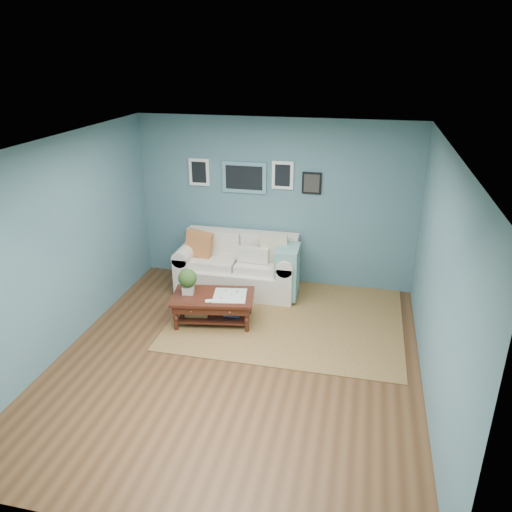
# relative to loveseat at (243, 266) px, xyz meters

# --- Properties ---
(room_shell) EXTENTS (5.00, 5.02, 2.70)m
(room_shell) POSITION_rel_loveseat_xyz_m (0.41, -1.97, 0.95)
(room_shell) COLOR brown
(room_shell) RESTS_ON ground
(area_rug) EXTENTS (3.28, 2.62, 0.01)m
(area_rug) POSITION_rel_loveseat_xyz_m (0.86, -0.73, -0.40)
(area_rug) COLOR brown
(area_rug) RESTS_ON ground
(loveseat) EXTENTS (1.95, 0.89, 1.00)m
(loveseat) POSITION_rel_loveseat_xyz_m (0.00, 0.00, 0.00)
(loveseat) COLOR white
(loveseat) RESTS_ON ground
(coffee_table) EXTENTS (1.24, 0.85, 0.80)m
(coffee_table) POSITION_rel_loveseat_xyz_m (-0.22, -1.13, -0.05)
(coffee_table) COLOR black
(coffee_table) RESTS_ON ground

